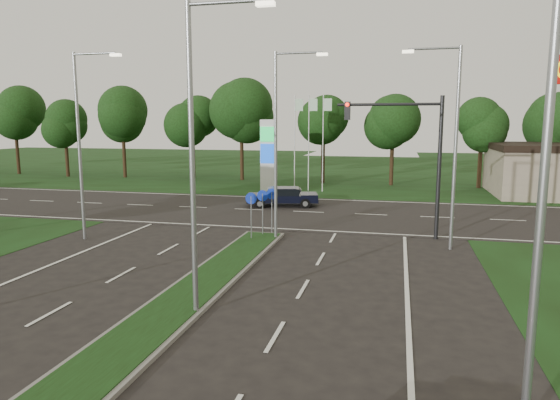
# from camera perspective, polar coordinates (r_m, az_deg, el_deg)

# --- Properties ---
(verge_far) EXTENTS (160.00, 50.00, 0.02)m
(verge_far) POSITION_cam_1_polar(r_m,az_deg,el_deg) (62.92, 7.35, 3.50)
(verge_far) COLOR black
(verge_far) RESTS_ON ground
(cross_road) EXTENTS (160.00, 12.00, 0.02)m
(cross_road) POSITION_cam_1_polar(r_m,az_deg,el_deg) (32.50, 1.52, -1.32)
(cross_road) COLOR black
(cross_road) RESTS_ON ground
(median_kerb) EXTENTS (2.00, 26.00, 0.12)m
(median_kerb) POSITION_cam_1_polar(r_m,az_deg,el_deg) (14.24, -15.88, -14.86)
(median_kerb) COLOR slate
(median_kerb) RESTS_ON ground
(streetlight_median_near) EXTENTS (2.53, 0.22, 9.00)m
(streetlight_median_near) POSITION_cam_1_polar(r_m,az_deg,el_deg) (14.44, -9.34, 6.24)
(streetlight_median_near) COLOR gray
(streetlight_median_near) RESTS_ON ground
(streetlight_median_far) EXTENTS (2.53, 0.22, 9.00)m
(streetlight_median_far) POSITION_cam_1_polar(r_m,az_deg,el_deg) (23.98, -0.04, 7.31)
(streetlight_median_far) COLOR gray
(streetlight_median_far) RESTS_ON ground
(streetlight_left_far) EXTENTS (2.53, 0.22, 9.00)m
(streetlight_left_far) POSITION_cam_1_polar(r_m,az_deg,el_deg) (25.99, -21.66, 6.81)
(streetlight_left_far) COLOR gray
(streetlight_left_far) RESTS_ON ground
(streetlight_right_far) EXTENTS (2.53, 0.22, 9.00)m
(streetlight_right_far) POSITION_cam_1_polar(r_m,az_deg,el_deg) (23.43, 18.99, 6.80)
(streetlight_right_far) COLOR gray
(streetlight_right_far) RESTS_ON ground
(streetlight_right_near) EXTENTS (2.53, 0.22, 9.00)m
(streetlight_right_near) POSITION_cam_1_polar(r_m,az_deg,el_deg) (9.60, 26.90, 4.20)
(streetlight_right_near) COLOR gray
(streetlight_right_near) RESTS_ON ground
(traffic_signal) EXTENTS (5.10, 0.42, 7.00)m
(traffic_signal) POSITION_cam_1_polar(r_m,az_deg,el_deg) (25.34, 14.87, 6.13)
(traffic_signal) COLOR black
(traffic_signal) RESTS_ON ground
(median_signs) EXTENTS (1.16, 1.76, 2.38)m
(median_signs) POSITION_cam_1_polar(r_m,az_deg,el_deg) (24.93, -2.06, -0.42)
(median_signs) COLOR gray
(median_signs) RESTS_ON ground
(gas_pylon) EXTENTS (5.80, 1.26, 8.00)m
(gas_pylon) POSITION_cam_1_polar(r_m,az_deg,el_deg) (41.74, -1.00, 5.33)
(gas_pylon) COLOR silver
(gas_pylon) RESTS_ON ground
(treeline_far) EXTENTS (6.00, 6.00, 9.90)m
(treeline_far) POSITION_cam_1_polar(r_m,az_deg,el_deg) (47.70, 5.68, 10.09)
(treeline_far) COLOR black
(treeline_far) RESTS_ON ground
(navy_sedan) EXTENTS (5.12, 3.05, 1.32)m
(navy_sedan) POSITION_cam_1_polar(r_m,az_deg,el_deg) (34.38, 0.31, 0.43)
(navy_sedan) COLOR black
(navy_sedan) RESTS_ON ground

